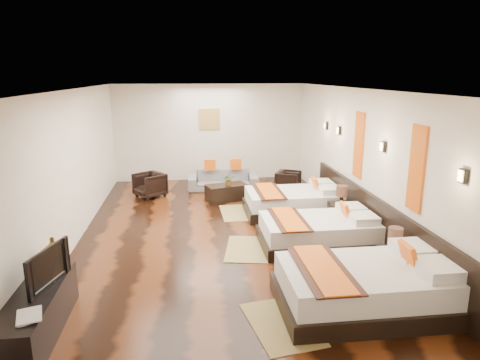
{
  "coord_description": "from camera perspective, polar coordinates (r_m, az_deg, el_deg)",
  "views": [
    {
      "loc": [
        -0.65,
        -7.73,
        3.07
      ],
      "look_at": [
        0.33,
        0.12,
        1.1
      ],
      "focal_mm": 31.95,
      "sensor_mm": 36.0,
      "label": 1
    }
  ],
  "objects": [
    {
      "name": "floor",
      "position": [
        8.34,
        -2.14,
        -7.62
      ],
      "size": [
        5.5,
        9.5,
        0.01
      ],
      "primitive_type": "cube",
      "color": "black",
      "rests_on": "ground"
    },
    {
      "name": "ceiling",
      "position": [
        7.76,
        -2.33,
        11.98
      ],
      "size": [
        5.5,
        9.5,
        0.01
      ],
      "primitive_type": "cube",
      "color": "white",
      "rests_on": "floor"
    },
    {
      "name": "back_wall",
      "position": [
        12.61,
        -4.1,
        6.34
      ],
      "size": [
        5.5,
        0.01,
        2.8
      ],
      "primitive_type": "cube",
      "color": "silver",
      "rests_on": "floor"
    },
    {
      "name": "left_wall",
      "position": [
        8.18,
        -21.8,
        1.19
      ],
      "size": [
        0.01,
        9.5,
        2.8
      ],
      "primitive_type": "cube",
      "color": "silver",
      "rests_on": "floor"
    },
    {
      "name": "right_wall",
      "position": [
        8.61,
        16.34,
        2.23
      ],
      "size": [
        0.01,
        9.5,
        2.8
      ],
      "primitive_type": "cube",
      "color": "silver",
      "rests_on": "floor"
    },
    {
      "name": "headboard_panel",
      "position": [
        8.14,
        17.83,
        -5.5
      ],
      "size": [
        0.08,
        6.6,
        0.9
      ],
      "primitive_type": "cube",
      "color": "black",
      "rests_on": "floor"
    },
    {
      "name": "bed_near",
      "position": [
        6.13,
        16.79,
        -13.43
      ],
      "size": [
        2.35,
        1.48,
        0.9
      ],
      "color": "black",
      "rests_on": "floor"
    },
    {
      "name": "bed_mid",
      "position": [
        7.99,
        10.56,
        -6.76
      ],
      "size": [
        2.1,
        1.32,
        0.8
      ],
      "color": "black",
      "rests_on": "floor"
    },
    {
      "name": "bed_far",
      "position": [
        9.68,
        7.26,
        -2.89
      ],
      "size": [
        2.14,
        1.35,
        0.82
      ],
      "color": "black",
      "rests_on": "floor"
    },
    {
      "name": "nightstand_a",
      "position": [
        7.09,
        19.78,
        -10.01
      ],
      "size": [
        0.41,
        0.41,
        0.81
      ],
      "color": "black",
      "rests_on": "floor"
    },
    {
      "name": "nightstand_b",
      "position": [
        9.06,
        13.29,
        -4.19
      ],
      "size": [
        0.44,
        0.44,
        0.86
      ],
      "color": "black",
      "rests_on": "floor"
    },
    {
      "name": "jute_mat_near",
      "position": [
        5.7,
        5.54,
        -18.6
      ],
      "size": [
        0.95,
        1.31,
        0.01
      ],
      "primitive_type": "cube",
      "rotation": [
        0.0,
        0.0,
        0.17
      ],
      "color": "olive",
      "rests_on": "floor"
    },
    {
      "name": "jute_mat_mid",
      "position": [
        7.79,
        0.99,
        -9.17
      ],
      "size": [
        0.96,
        1.32,
        0.01
      ],
      "primitive_type": "cube",
      "rotation": [
        0.0,
        0.0,
        -0.19
      ],
      "color": "olive",
      "rests_on": "floor"
    },
    {
      "name": "jute_mat_far",
      "position": [
        9.72,
        -0.27,
        -4.38
      ],
      "size": [
        0.78,
        1.22,
        0.01
      ],
      "primitive_type": "cube",
      "rotation": [
        0.0,
        0.0,
        0.02
      ],
      "color": "olive",
      "rests_on": "floor"
    },
    {
      "name": "tv_console",
      "position": [
        5.88,
        -25.46,
        -15.88
      ],
      "size": [
        0.5,
        1.8,
        0.55
      ],
      "primitive_type": "cube",
      "color": "black",
      "rests_on": "floor"
    },
    {
      "name": "tv",
      "position": [
        5.82,
        -24.88,
        -10.43
      ],
      "size": [
        0.34,
        0.84,
        0.49
      ],
      "primitive_type": "imported",
      "rotation": [
        0.0,
        0.0,
        1.28
      ],
      "color": "black",
      "rests_on": "tv_console"
    },
    {
      "name": "book",
      "position": [
        5.27,
        -27.75,
        -16.1
      ],
      "size": [
        0.34,
        0.4,
        0.03
      ],
      "primitive_type": "imported",
      "rotation": [
        0.0,
        0.0,
        0.31
      ],
      "color": "black",
      "rests_on": "tv_console"
    },
    {
      "name": "figurine",
      "position": [
        6.37,
        -23.69,
        -8.7
      ],
      "size": [
        0.41,
        0.41,
        0.38
      ],
      "primitive_type": "imported",
      "rotation": [
        0.0,
        0.0,
        0.11
      ],
      "color": "brown",
      "rests_on": "tv_console"
    },
    {
      "name": "sofa",
      "position": [
        11.63,
        -2.28,
        0.06
      ],
      "size": [
        1.9,
        0.82,
        0.55
      ],
      "primitive_type": "imported",
      "rotation": [
        0.0,
        0.0,
        -0.05
      ],
      "color": "slate",
      "rests_on": "floor"
    },
    {
      "name": "armchair_left",
      "position": [
        11.15,
        -11.96,
        -0.65
      ],
      "size": [
        0.95,
        0.94,
        0.62
      ],
      "primitive_type": "imported",
      "rotation": [
        0.0,
        0.0,
        -0.92
      ],
      "color": "black",
      "rests_on": "floor"
    },
    {
      "name": "armchair_right",
      "position": [
        11.47,
        6.48,
        -0.18
      ],
      "size": [
        0.82,
        0.81,
        0.56
      ],
      "primitive_type": "imported",
      "rotation": [
        0.0,
        0.0,
        1.1
      ],
      "color": "black",
      "rests_on": "floor"
    },
    {
      "name": "coffee_table",
      "position": [
        10.64,
        -1.79,
        -1.67
      ],
      "size": [
        1.1,
        0.78,
        0.4
      ],
      "primitive_type": "cube",
      "rotation": [
        0.0,
        0.0,
        0.3
      ],
      "color": "black",
      "rests_on": "floor"
    },
    {
      "name": "table_plant",
      "position": [
        10.49,
        -1.53,
        0.06
      ],
      "size": [
        0.32,
        0.29,
        0.29
      ],
      "primitive_type": "imported",
      "rotation": [
        0.0,
        0.0,
        0.29
      ],
      "color": "#1F571D",
      "rests_on": "coffee_table"
    },
    {
      "name": "orange_panel_a",
      "position": [
        6.88,
        22.54,
        1.42
      ],
      "size": [
        0.04,
        0.4,
        1.3
      ],
      "primitive_type": "cube",
      "color": "#D86014",
      "rests_on": "right_wall"
    },
    {
      "name": "orange_panel_b",
      "position": [
        8.82,
        15.59,
        4.54
      ],
      "size": [
        0.04,
        0.4,
        1.3
      ],
      "primitive_type": "cube",
      "color": "#D86014",
      "rests_on": "right_wall"
    },
    {
      "name": "sconce_near",
      "position": [
        5.93,
        27.61,
        0.5
      ],
      "size": [
        0.07,
        0.12,
        0.18
      ],
      "color": "black",
      "rests_on": "right_wall"
    },
    {
      "name": "sconce_mid",
      "position": [
        7.8,
        18.56,
        4.26
      ],
      "size": [
        0.07,
        0.12,
        0.18
      ],
      "color": "black",
      "rests_on": "right_wall"
    },
    {
      "name": "sconce_far",
      "position": [
        9.8,
        13.06,
        6.48
      ],
      "size": [
        0.07,
        0.12,
        0.18
      ],
      "color": "black",
      "rests_on": "right_wall"
    },
    {
      "name": "sconce_lounge",
      "position": [
        10.65,
        11.41,
        7.13
      ],
      "size": [
        0.07,
        0.12,
        0.18
      ],
      "color": "black",
      "rests_on": "right_wall"
    },
    {
      "name": "gold_artwork",
      "position": [
        12.54,
        -4.13,
        8.14
      ],
      "size": [
        0.6,
        0.04,
        0.6
      ],
      "primitive_type": "cube",
      "color": "#AD873F",
      "rests_on": "back_wall"
    }
  ]
}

